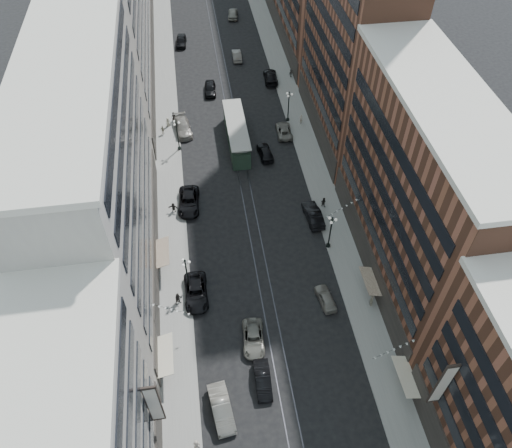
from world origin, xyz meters
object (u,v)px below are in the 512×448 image
lamppost_sw_mid (177,134)px  pedestrian_2 (179,299)px  car_4 (326,298)px  car_10 (313,215)px  car_7 (189,202)px  pedestrian_extra_1 (174,117)px  car_extra_0 (253,339)px  car_13 (210,89)px  pedestrian_7 (323,202)px  streetcar (237,134)px  car_2 (196,292)px  car_9 (181,41)px  pedestrian_6 (163,130)px  car_extra_1 (265,152)px  lamppost_se_far (330,231)px  pedestrian_1 (197,445)px  lamppost_se_mid (289,105)px  pedestrian_8 (301,119)px  car_5 (263,380)px  car_8 (183,127)px  pedestrian_9 (291,73)px  car_14 (237,55)px  car_1 (221,408)px  car_extra_2 (233,13)px  pedestrian_4 (372,300)px  pedestrian_5 (173,207)px  car_12 (271,77)px  lamppost_sw_far (187,273)px  car_11 (284,130)px  pedestrian_extra_2 (168,122)px

lamppost_sw_mid → pedestrian_2: 29.17m
car_4 → car_10: bearing=-104.1°
car_7 → pedestrian_extra_1: bearing=98.1°
car_extra_0 → pedestrian_2: bearing=146.9°
car_13 → pedestrian_7: bearing=-63.1°
streetcar → pedestrian_extra_1: bearing=143.0°
car_2 → car_9: car_9 is taller
pedestrian_6 → car_extra_1: bearing=165.1°
lamppost_se_far → lamppost_sw_mid: bearing=128.7°
pedestrian_1 → pedestrian_extra_1: (-0.25, 53.63, 0.03)m
pedestrian_6 → car_4: bearing=129.2°
lamppost_se_mid → pedestrian_8: (1.98, -1.22, -2.07)m
lamppost_sw_mid → car_5: lamppost_sw_mid is taller
car_8 → car_5: bearing=-89.7°
car_2 → pedestrian_9: bearing=66.1°
pedestrian_2 → car_14: 57.19m
car_1 → car_13: (3.82, 58.24, -0.06)m
lamppost_se_mid → car_13: bearing=139.3°
lamppost_sw_mid → car_7: bearing=-86.4°
lamppost_sw_mid → pedestrian_6: bearing=119.5°
car_8 → car_extra_2: bearing=64.4°
streetcar → car_14: size_ratio=2.87×
car_2 → pedestrian_4: bearing=-11.8°
car_9 → lamppost_sw_mid: bearing=-87.4°
car_10 → pedestrian_5: (-18.89, 4.18, 0.03)m
pedestrian_9 → pedestrian_6: bearing=-174.1°
pedestrian_9 → pedestrian_5: bearing=-149.9°
car_4 → streetcar: bearing=-85.4°
car_12 → car_10: bearing=93.2°
car_14 → car_extra_2: car_extra_2 is taller
lamppost_se_mid → car_1: lamppost_se_mid is taller
lamppost_sw_far → car_1: lamppost_sw_far is taller
car_8 → car_extra_2: car_8 is taller
car_extra_0 → car_extra_1: car_extra_1 is taller
car_7 → car_1: bearing=-82.6°
pedestrian_1 → pedestrian_9: (21.87, 64.15, 0.03)m
car_11 → pedestrian_8: (3.29, 2.20, 0.32)m
car_2 → car_5: bearing=-62.7°
pedestrian_5 → car_1: bearing=-66.5°
car_9 → car_12: (15.75, -15.95, -0.00)m
pedestrian_4 → car_extra_1: bearing=28.8°
car_1 → car_9: 76.51m
car_14 → car_11: bearing=102.0°
streetcar → car_1: bearing=-99.0°
car_1 → car_13: 58.36m
pedestrian_8 → car_extra_1: pedestrian_8 is taller
pedestrian_2 → pedestrian_extra_2: (-0.26, 35.45, -0.15)m
car_14 → lamppost_se_far: bearing=98.2°
pedestrian_7 → lamppost_sw_mid: bearing=-5.0°
car_5 → pedestrian_4: 16.18m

